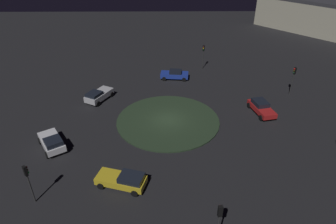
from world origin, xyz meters
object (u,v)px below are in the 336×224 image
(car_yellow, at_px, (123,180))
(car_red, at_px, (261,107))
(traffic_light_northwest, at_px, (28,177))
(traffic_light_west, at_px, (219,218))
(traffic_light_east, at_px, (203,52))
(car_silver, at_px, (98,95))
(traffic_light_south, at_px, (294,76))
(car_blue, at_px, (175,74))
(car_white, at_px, (52,142))

(car_yellow, distance_m, car_red, 19.84)
(traffic_light_northwest, relative_size, traffic_light_west, 0.96)
(traffic_light_east, xyz_separation_m, traffic_light_northwest, (-28.24, 17.03, -0.13))
(car_silver, relative_size, traffic_light_east, 1.11)
(car_silver, relative_size, traffic_light_south, 1.10)
(car_blue, distance_m, traffic_light_east, 6.56)
(car_blue, distance_m, traffic_light_south, 16.86)
(car_blue, relative_size, car_red, 0.96)
(traffic_light_northwest, distance_m, traffic_light_west, 14.84)
(traffic_light_east, relative_size, traffic_light_south, 0.99)
(car_white, distance_m, traffic_light_east, 27.77)
(car_white, distance_m, car_yellow, 9.62)
(traffic_light_northwest, bearing_deg, car_white, 49.14)
(car_red, bearing_deg, car_blue, -147.28)
(car_silver, xyz_separation_m, traffic_light_west, (-21.53, -12.35, 2.04))
(car_blue, height_order, traffic_light_west, traffic_light_west)
(car_yellow, bearing_deg, car_red, -125.45)
(traffic_light_east, bearing_deg, car_yellow, -0.20)
(car_red, bearing_deg, car_white, -86.24)
(car_silver, height_order, traffic_light_west, traffic_light_west)
(car_blue, distance_m, traffic_light_northwest, 27.26)
(car_blue, relative_size, car_yellow, 0.94)
(car_blue, relative_size, car_white, 1.03)
(car_white, bearing_deg, traffic_light_west, -160.52)
(traffic_light_northwest, height_order, traffic_light_west, traffic_light_west)
(car_yellow, bearing_deg, car_silver, -55.53)
(traffic_light_south, bearing_deg, car_yellow, 18.15)
(car_silver, height_order, traffic_light_east, traffic_light_east)
(car_white, relative_size, car_yellow, 0.92)
(car_blue, xyz_separation_m, car_white, (-17.17, 13.13, 0.06))
(car_yellow, xyz_separation_m, traffic_light_west, (-5.80, -7.17, 2.12))
(traffic_light_south, bearing_deg, traffic_light_northwest, 12.73)
(car_silver, bearing_deg, car_white, -167.17)
(car_yellow, height_order, car_silver, car_silver)
(car_blue, distance_m, car_yellow, 23.18)
(traffic_light_east, bearing_deg, traffic_light_west, 15.42)
(car_blue, height_order, car_red, car_red)
(traffic_light_east, xyz_separation_m, traffic_light_west, (-32.37, 2.77, -0.01))
(car_yellow, distance_m, traffic_light_northwest, 7.56)
(car_white, height_order, traffic_light_south, traffic_light_south)
(car_yellow, relative_size, traffic_light_west, 1.17)
(car_silver, distance_m, car_red, 21.03)
(car_blue, bearing_deg, traffic_light_east, 45.73)
(traffic_light_south, bearing_deg, car_blue, -40.42)
(traffic_light_south, bearing_deg, traffic_light_east, -61.92)
(car_yellow, distance_m, car_silver, 16.57)
(car_blue, distance_m, car_red, 14.63)
(traffic_light_west, bearing_deg, traffic_light_south, -42.08)
(car_blue, distance_m, car_white, 21.61)
(traffic_light_east, relative_size, traffic_light_northwest, 1.05)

